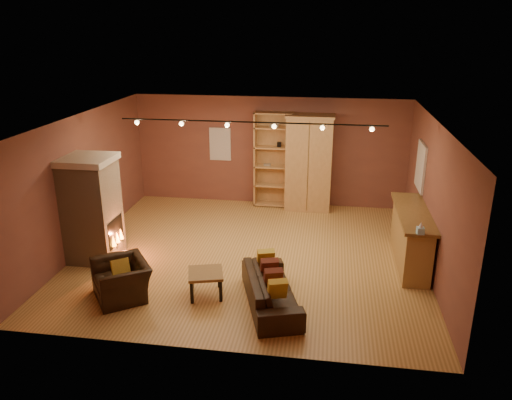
% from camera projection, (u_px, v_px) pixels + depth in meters
% --- Properties ---
extents(floor, '(7.00, 7.00, 0.00)m').
position_uv_depth(floor, '(249.00, 254.00, 10.32)').
color(floor, '#A4773A').
rests_on(floor, ground).
extents(ceiling, '(7.00, 7.00, 0.00)m').
position_uv_depth(ceiling, '(249.00, 120.00, 9.39)').
color(ceiling, brown).
rests_on(ceiling, back_wall).
extents(back_wall, '(7.00, 0.02, 2.80)m').
position_uv_depth(back_wall, '(270.00, 151.00, 12.88)').
color(back_wall, brown).
rests_on(back_wall, floor).
extents(left_wall, '(0.02, 6.50, 2.80)m').
position_uv_depth(left_wall, '(83.00, 182.00, 10.35)').
color(left_wall, brown).
rests_on(left_wall, floor).
extents(right_wall, '(0.02, 6.50, 2.80)m').
position_uv_depth(right_wall, '(433.00, 199.00, 9.35)').
color(right_wall, brown).
rests_on(right_wall, floor).
extents(fireplace, '(1.01, 0.98, 2.12)m').
position_uv_depth(fireplace, '(92.00, 209.00, 9.84)').
color(fireplace, tan).
rests_on(fireplace, floor).
extents(back_window, '(0.56, 0.04, 0.86)m').
position_uv_depth(back_window, '(220.00, 144.00, 13.00)').
color(back_window, silver).
rests_on(back_window, back_wall).
extents(bookcase, '(1.00, 0.39, 2.45)m').
position_uv_depth(bookcase, '(274.00, 159.00, 12.79)').
color(bookcase, tan).
rests_on(bookcase, floor).
extents(armoire, '(1.19, 0.68, 2.43)m').
position_uv_depth(armoire, '(309.00, 163.00, 12.51)').
color(armoire, tan).
rests_on(armoire, floor).
extents(bar_counter, '(0.61, 2.29, 1.09)m').
position_uv_depth(bar_counter, '(411.00, 237.00, 9.79)').
color(bar_counter, tan).
rests_on(bar_counter, floor).
extents(tissue_box, '(0.13, 0.13, 0.22)m').
position_uv_depth(tissue_box, '(421.00, 229.00, 8.55)').
color(tissue_box, '#96D3F0').
rests_on(tissue_box, bar_counter).
extents(right_window, '(0.05, 0.90, 1.00)m').
position_uv_depth(right_window, '(421.00, 166.00, 10.58)').
color(right_window, silver).
rests_on(right_window, right_wall).
extents(loveseat, '(1.11, 2.01, 0.79)m').
position_uv_depth(loveseat, '(271.00, 284.00, 8.35)').
color(loveseat, black).
rests_on(loveseat, floor).
extents(armchair, '(1.11, 1.19, 0.87)m').
position_uv_depth(armchair, '(121.00, 274.00, 8.59)').
color(armchair, black).
rests_on(armchair, floor).
extents(coffee_table, '(0.73, 0.73, 0.45)m').
position_uv_depth(coffee_table, '(206.00, 275.00, 8.65)').
color(coffee_table, brown).
rests_on(coffee_table, floor).
extents(track_rail, '(5.20, 0.09, 0.13)m').
position_uv_depth(track_rail, '(250.00, 124.00, 9.61)').
color(track_rail, black).
rests_on(track_rail, ceiling).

